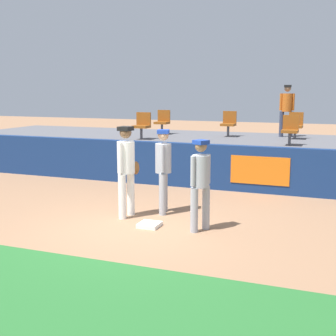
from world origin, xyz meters
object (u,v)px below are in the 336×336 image
object	(u,v)px
player_coach_visitor	(163,165)
seat_back_left	(163,121)
seat_front_right	(290,129)
player_runner_visitor	(201,179)
seat_back_center	(229,122)
seat_front_left	(142,124)
spectator_hooded	(287,107)
first_base	(150,225)
player_fielder_home	(126,165)
seat_back_right	(296,124)

from	to	relation	value
player_coach_visitor	seat_back_left	distance (m)	6.46
seat_front_right	player_coach_visitor	bearing A→B (deg)	-117.25
player_runner_visitor	seat_back_left	size ratio (longest dim) A/B	2.05
player_coach_visitor	seat_front_right	xyz separation A→B (m)	(2.15, 4.18, 0.52)
seat_back_center	seat_front_left	bearing A→B (deg)	-142.49
seat_front_right	seat_front_left	bearing A→B (deg)	179.99
seat_front_right	seat_back_left	size ratio (longest dim) A/B	1.00
player_runner_visitor	spectator_hooded	world-z (taller)	spectator_hooded
first_base	player_fielder_home	distance (m)	1.37
first_base	player_runner_visitor	size ratio (longest dim) A/B	0.23
seat_front_left	seat_back_center	bearing A→B (deg)	37.51
seat_front_right	seat_back_right	size ratio (longest dim) A/B	1.00
seat_back_left	player_fielder_home	bearing A→B (deg)	-74.60
seat_back_right	player_runner_visitor	bearing A→B (deg)	-98.35
seat_front_right	seat_front_left	size ratio (longest dim) A/B	1.00
seat_front_left	seat_back_left	xyz separation A→B (m)	(-0.02, 1.80, -0.00)
spectator_hooded	player_fielder_home	bearing A→B (deg)	63.24
seat_back_left	spectator_hooded	size ratio (longest dim) A/B	0.50
player_coach_visitor	seat_back_center	size ratio (longest dim) A/B	2.15
player_fielder_home	seat_back_center	world-z (taller)	seat_back_center
first_base	player_runner_visitor	world-z (taller)	player_runner_visitor
player_fielder_home	seat_back_left	size ratio (longest dim) A/B	2.26
first_base	seat_back_left	world-z (taller)	seat_back_left
seat_front_right	player_runner_visitor	bearing A→B (deg)	-101.58
player_coach_visitor	seat_back_center	distance (m)	6.00
player_runner_visitor	seat_front_left	xyz separation A→B (m)	(-3.48, 5.10, 0.57)
player_fielder_home	seat_back_right	bearing A→B (deg)	162.87
player_runner_visitor	seat_back_left	distance (m)	7.76
first_base	player_fielder_home	xyz separation A→B (m)	(-0.72, 0.49, 1.05)
first_base	seat_front_left	xyz separation A→B (m)	(-2.50, 5.22, 1.53)
first_base	seat_back_left	size ratio (longest dim) A/B	0.48
spectator_hooded	player_runner_visitor	bearing A→B (deg)	76.66
player_runner_visitor	player_coach_visitor	world-z (taller)	player_coach_visitor
player_runner_visitor	seat_back_right	xyz separation A→B (m)	(1.01, 6.89, 0.57)
seat_front_left	spectator_hooded	distance (m)	4.79
player_coach_visitor	spectator_hooded	distance (m)	6.85
seat_back_right	seat_front_right	bearing A→B (deg)	-88.98
player_coach_visitor	seat_front_left	bearing A→B (deg)	-165.87
player_runner_visitor	seat_back_center	world-z (taller)	seat_back_center
seat_front_right	spectator_hooded	bearing A→B (deg)	99.29
seat_front_left	seat_back_right	size ratio (longest dim) A/B	1.00
seat_front_right	seat_front_left	xyz separation A→B (m)	(-4.53, 0.00, 0.00)
player_coach_visitor	first_base	bearing A→B (deg)	-8.76
player_fielder_home	seat_front_right	size ratio (longest dim) A/B	2.26
player_fielder_home	player_coach_visitor	xyz separation A→B (m)	(0.60, 0.55, -0.05)
spectator_hooded	first_base	bearing A→B (deg)	69.46
player_fielder_home	seat_back_right	xyz separation A→B (m)	(2.72, 6.53, 0.47)
first_base	player_fielder_home	world-z (taller)	player_fielder_home
player_coach_visitor	player_runner_visitor	bearing A→B (deg)	34.94
seat_front_left	seat_back_center	world-z (taller)	same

